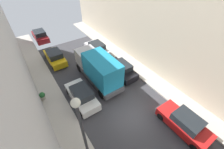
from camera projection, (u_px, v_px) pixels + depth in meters
ground at (131, 116)px, 12.85m from camera, size 32.00×32.00×0.00m
sidewalk_left at (78, 149)px, 10.65m from camera, size 2.00×44.00×0.15m
sidewalk_right at (168, 91)px, 14.94m from camera, size 2.00×44.00×0.15m
parked_car_left_3 at (82, 96)px, 13.68m from camera, size 1.78×4.20×1.57m
parked_car_left_4 at (55, 57)px, 18.54m from camera, size 1.78×4.20×1.57m
parked_car_left_5 at (40, 36)px, 23.08m from camera, size 1.78×4.20×1.57m
parked_car_right_1 at (184, 123)px, 11.51m from camera, size 1.78×4.20×1.57m
parked_car_right_2 at (121, 69)px, 16.67m from camera, size 1.78×4.20×1.57m
parked_car_right_3 at (97, 49)px, 20.12m from camera, size 1.78×4.20×1.57m
delivery_truck at (98, 68)px, 15.07m from camera, size 2.26×6.60×3.38m
potted_plant_0 at (42, 96)px, 13.81m from camera, size 0.53×0.53×0.82m
lamp_post at (82, 128)px, 7.39m from camera, size 0.44×0.44×6.34m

